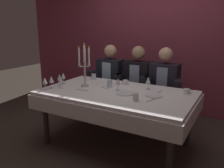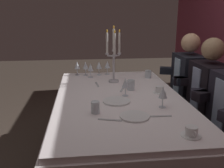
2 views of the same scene
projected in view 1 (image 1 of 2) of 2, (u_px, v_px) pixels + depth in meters
The scene contains 25 objects.
ground_plane at pixel (116, 144), 3.15m from camera, with size 12.00×12.00×0.00m, color #40342C.
back_wall at pixel (161, 37), 4.22m from camera, with size 6.00×0.12×2.70m, color #8B364A.
dining_table at pixel (117, 100), 3.00m from camera, with size 1.94×1.14×0.74m.
candelabra at pixel (85, 67), 3.15m from camera, with size 0.15×0.17×0.59m.
dinner_plate_0 at pixel (154, 95), 2.78m from camera, with size 0.21×0.21×0.01m, color white.
dinner_plate_1 at pixel (125, 93), 2.87m from camera, with size 0.23×0.23×0.01m, color white.
wine_glass_0 at pixel (118, 82), 3.00m from camera, with size 0.07×0.07×0.16m.
wine_glass_1 at pixel (51, 80), 3.10m from camera, with size 0.07×0.07×0.16m.
wine_glass_2 at pixel (63, 76), 3.33m from camera, with size 0.07×0.07×0.16m.
wine_glass_3 at pixel (148, 81), 3.05m from camera, with size 0.07×0.07×0.16m.
wine_glass_4 at pixel (60, 80), 3.09m from camera, with size 0.07×0.07×0.16m.
wine_glass_5 at pixel (45, 81), 3.02m from camera, with size 0.07×0.07×0.16m.
wine_glass_6 at pixel (60, 78), 3.23m from camera, with size 0.07×0.07×0.16m.
water_tumbler_0 at pixel (110, 84), 3.16m from camera, with size 0.07×0.07×0.10m, color silver.
water_tumbler_1 at pixel (136, 97), 2.59m from camera, with size 0.06×0.06×0.09m, color silver.
water_tumbler_2 at pixel (94, 77), 3.61m from camera, with size 0.07×0.07×0.09m, color silver.
coffee_cup_0 at pixel (187, 92), 2.86m from camera, with size 0.13×0.12×0.06m.
coffee_cup_1 at pixel (125, 82), 3.32m from camera, with size 0.13×0.12×0.06m.
spoon_0 at pixel (159, 92), 2.93m from camera, with size 0.17×0.02×0.01m, color #B7B7BC.
fork_1 at pixel (82, 90), 3.02m from camera, with size 0.17×0.02×0.01m, color #B7B7BC.
spoon_2 at pixel (105, 88), 3.12m from camera, with size 0.17×0.02×0.01m, color #B7B7BC.
spoon_3 at pixel (151, 100), 2.61m from camera, with size 0.17×0.02×0.01m, color #B7B7BC.
seated_diner_0 at pixel (111, 74), 4.00m from camera, with size 0.63×0.48×1.24m.
seated_diner_1 at pixel (138, 78), 3.76m from camera, with size 0.63×0.48×1.24m.
seated_diner_2 at pixel (165, 81), 3.55m from camera, with size 0.63×0.48×1.24m.
Camera 1 is at (1.35, -2.52, 1.56)m, focal length 37.66 mm.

